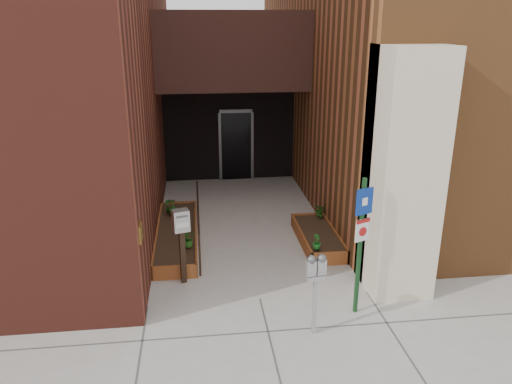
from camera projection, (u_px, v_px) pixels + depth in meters
name	position (u px, v px, depth m)	size (l,w,h in m)	color
ground	(260.00, 299.00, 9.00)	(80.00, 80.00, 0.00)	#9E9991
architecture	(222.00, 12.00, 13.81)	(20.00, 14.60, 10.00)	maroon
planter_left	(177.00, 236.00, 11.31)	(0.90, 3.60, 0.30)	brown
planter_right	(318.00, 238.00, 11.21)	(0.80, 2.20, 0.30)	brown
handrail	(198.00, 210.00, 11.12)	(0.04, 3.34, 0.90)	black
parking_meter	(316.00, 273.00, 7.68)	(0.32, 0.16, 1.40)	#A8A8AA
sign_post	(361.00, 233.00, 8.12)	(0.31, 0.15, 2.43)	#163D1B
payment_dropbox	(181.00, 231.00, 9.24)	(0.34, 0.29, 1.48)	black
shrub_left_a	(189.00, 238.00, 10.34)	(0.32, 0.32, 0.36)	#26611B
shrub_left_b	(183.00, 220.00, 11.35)	(0.18, 0.18, 0.33)	#275E1B
shrub_left_c	(172.00, 206.00, 12.05)	(0.22, 0.22, 0.40)	#235B1A
shrub_left_d	(168.00, 206.00, 12.20)	(0.17, 0.17, 0.33)	#1A5C1A
shrub_right_a	(317.00, 242.00, 10.23)	(0.18, 0.18, 0.32)	#1A5D1C
shrub_right_b	(321.00, 212.00, 11.83)	(0.17, 0.17, 0.31)	#1F4F16
shrub_right_c	(320.00, 210.00, 11.98)	(0.26, 0.26, 0.29)	#29621C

